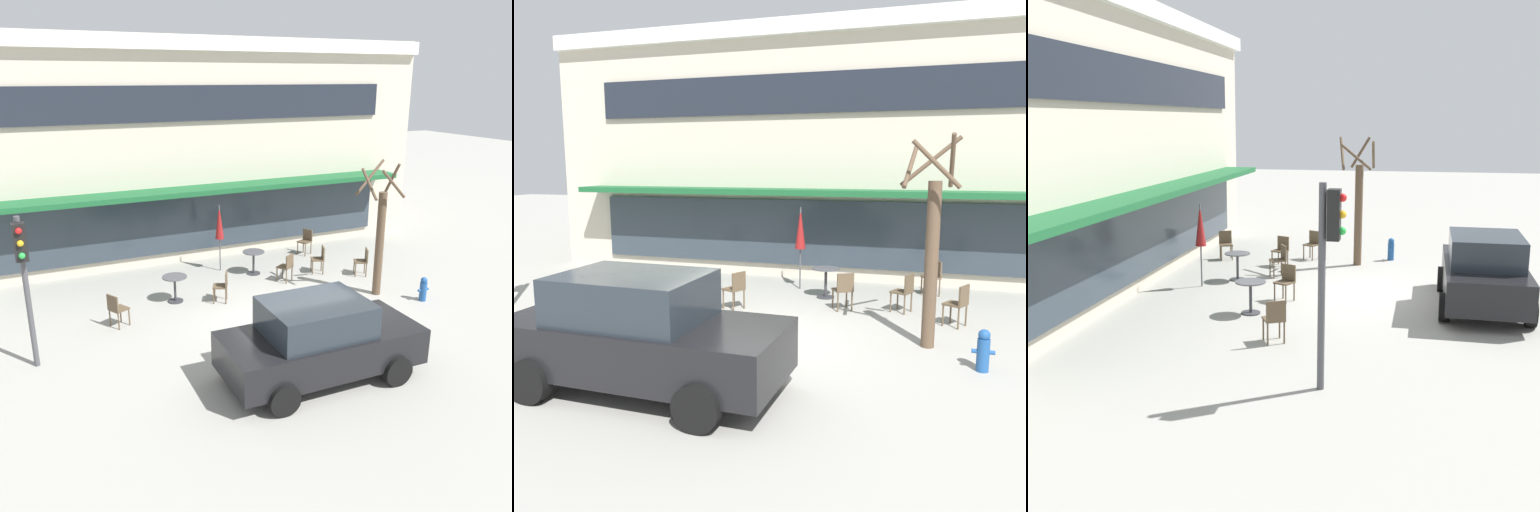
% 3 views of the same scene
% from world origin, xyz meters
% --- Properties ---
extents(ground_plane, '(80.00, 80.00, 0.00)m').
position_xyz_m(ground_plane, '(0.00, 0.00, 0.00)').
color(ground_plane, '#9E9B93').
extents(building_facade, '(16.90, 9.10, 7.32)m').
position_xyz_m(building_facade, '(0.00, 9.96, 3.66)').
color(building_facade, beige).
rests_on(building_facade, ground).
extents(cafe_table_near_wall, '(0.70, 0.70, 0.76)m').
position_xyz_m(cafe_table_near_wall, '(-2.17, 2.70, 0.52)').
color(cafe_table_near_wall, '#333338').
rests_on(cafe_table_near_wall, ground).
extents(cafe_table_streetside, '(0.70, 0.70, 0.76)m').
position_xyz_m(cafe_table_streetside, '(0.80, 3.84, 0.52)').
color(cafe_table_streetside, '#333338').
rests_on(cafe_table_streetside, ground).
extents(patio_umbrella_green_folded, '(0.28, 0.28, 2.20)m').
position_xyz_m(patio_umbrella_green_folded, '(-0.06, 4.59, 1.63)').
color(patio_umbrella_green_folded, '#4C4C51').
rests_on(patio_umbrella_green_folded, ground).
extents(cafe_chair_0, '(0.54, 0.54, 0.89)m').
position_xyz_m(cafe_chair_0, '(-3.99, 1.74, 0.53)').
color(cafe_chair_0, brown).
rests_on(cafe_chair_0, ground).
extents(cafe_chair_1, '(0.55, 0.55, 0.89)m').
position_xyz_m(cafe_chair_1, '(1.44, 2.77, 0.53)').
color(cafe_chair_1, brown).
rests_on(cafe_chair_1, ground).
extents(cafe_chair_2, '(0.54, 0.54, 0.89)m').
position_xyz_m(cafe_chair_2, '(3.91, 2.24, 0.53)').
color(cafe_chair_2, brown).
rests_on(cafe_chair_2, ground).
extents(cafe_chair_3, '(0.52, 0.52, 0.89)m').
position_xyz_m(cafe_chair_3, '(2.77, 3.02, 0.53)').
color(cafe_chair_3, brown).
rests_on(cafe_chair_3, ground).
extents(cafe_chair_4, '(0.53, 0.53, 0.89)m').
position_xyz_m(cafe_chair_4, '(3.37, 4.94, 0.53)').
color(cafe_chair_4, brown).
rests_on(cafe_chair_4, ground).
extents(cafe_chair_5, '(0.53, 0.53, 0.89)m').
position_xyz_m(cafe_chair_5, '(-0.95, 2.12, 0.53)').
color(cafe_chair_5, brown).
rests_on(cafe_chair_5, ground).
extents(parked_sedan, '(4.23, 2.08, 1.76)m').
position_xyz_m(parked_sedan, '(-0.64, -2.52, 0.88)').
color(parked_sedan, black).
rests_on(parked_sedan, ground).
extents(street_tree, '(1.09, 1.11, 3.85)m').
position_xyz_m(street_tree, '(3.34, 0.78, 1.78)').
color(street_tree, brown).
rests_on(street_tree, ground).
extents(traffic_light_pole, '(0.26, 0.44, 3.40)m').
position_xyz_m(traffic_light_pole, '(-6.00, 0.43, 2.30)').
color(traffic_light_pole, '#47474C').
rests_on(traffic_light_pole, ground).
extents(fire_hydrant, '(0.36, 0.20, 0.71)m').
position_xyz_m(fire_hydrant, '(4.24, -0.21, 0.35)').
color(fire_hydrant, '#1E4C8C').
rests_on(fire_hydrant, ground).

